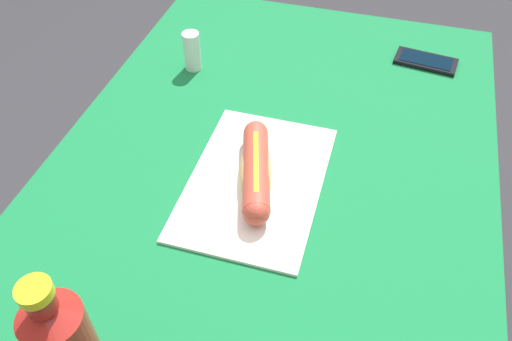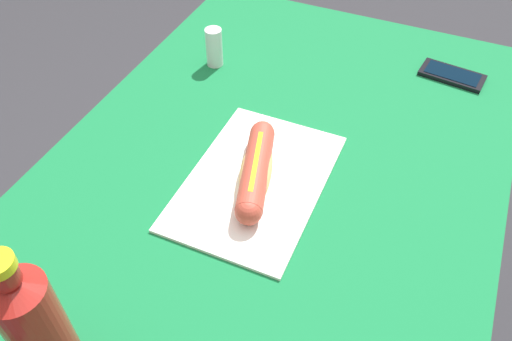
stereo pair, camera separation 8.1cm
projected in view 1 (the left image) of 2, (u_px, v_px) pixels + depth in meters
The scene contains 5 objects.
dining_table at pixel (269, 215), 1.04m from camera, with size 1.15×0.79×0.76m.
paper_wrapper at pixel (256, 181), 0.90m from camera, with size 0.33×0.22×0.01m, color white.
hot_dog at pixel (256, 170), 0.88m from camera, with size 0.22×0.10×0.05m.
cell_phone at pixel (426, 61), 1.15m from camera, with size 0.08×0.14×0.01m.
salt_shaker at pixel (192, 51), 1.11m from camera, with size 0.04×0.04×0.09m, color silver.
Camera 1 is at (0.64, 0.16, 1.42)m, focal length 36.48 mm.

